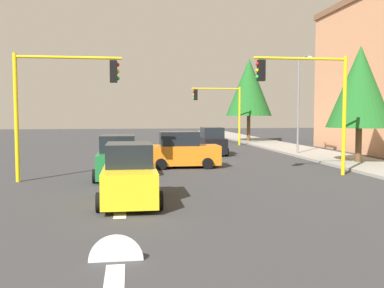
% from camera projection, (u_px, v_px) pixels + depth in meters
% --- Properties ---
extents(ground_plane, '(120.00, 120.00, 0.00)m').
position_uv_depth(ground_plane, '(175.00, 163.00, 25.95)').
color(ground_plane, '#353538').
extents(sidewalk_kerb, '(80.00, 4.00, 0.15)m').
position_uv_depth(sidewalk_kerb, '(309.00, 152.00, 32.38)').
color(sidewalk_kerb, gray).
rests_on(sidewalk_kerb, ground).
extents(lane_arrow_near, '(2.40, 1.10, 1.10)m').
position_uv_depth(lane_arrow_near, '(121.00, 205.00, 14.15)').
color(lane_arrow_near, silver).
rests_on(lane_arrow_near, ground).
extents(lane_arrow_mid, '(2.40, 1.10, 1.10)m').
position_uv_depth(lane_arrow_mid, '(115.00, 270.00, 8.23)').
color(lane_arrow_mid, silver).
rests_on(lane_arrow_mid, ground).
extents(traffic_signal_near_left, '(0.36, 4.59, 5.67)m').
position_uv_depth(traffic_signal_near_left, '(309.00, 91.00, 20.56)').
color(traffic_signal_near_left, yellow).
rests_on(traffic_signal_near_left, ground).
extents(traffic_signal_far_left, '(0.36, 4.59, 5.39)m').
position_uv_depth(traffic_signal_far_left, '(220.00, 104.00, 40.31)').
color(traffic_signal_far_left, yellow).
rests_on(traffic_signal_far_left, ground).
extents(traffic_signal_near_right, '(0.36, 4.59, 5.53)m').
position_uv_depth(traffic_signal_near_right, '(60.00, 91.00, 18.94)').
color(traffic_signal_near_right, yellow).
rests_on(traffic_signal_near_right, ground).
extents(street_lamp_curbside, '(2.15, 0.28, 7.00)m').
position_uv_depth(street_lamp_curbside, '(301.00, 94.00, 30.53)').
color(street_lamp_curbside, slate).
rests_on(street_lamp_curbside, ground).
extents(tree_roadside_near, '(3.76, 3.76, 6.85)m').
position_uv_depth(tree_roadside_near, '(360.00, 87.00, 25.16)').
color(tree_roadside_near, brown).
rests_on(tree_roadside_near, ground).
extents(tree_roadside_far, '(4.68, 4.68, 8.57)m').
position_uv_depth(tree_roadside_far, '(249.00, 87.00, 44.69)').
color(tree_roadside_far, brown).
rests_on(tree_roadside_far, ground).
extents(car_black, '(3.74, 1.92, 1.98)m').
position_uv_depth(car_black, '(212.00, 142.00, 31.30)').
color(car_black, black).
rests_on(car_black, ground).
extents(car_green, '(3.83, 2.05, 1.98)m').
position_uv_depth(car_green, '(118.00, 159.00, 19.85)').
color(car_green, '#1E7238').
rests_on(car_green, ground).
extents(car_orange, '(2.05, 4.02, 1.98)m').
position_uv_depth(car_orange, '(182.00, 151.00, 23.93)').
color(car_orange, orange).
rests_on(car_orange, ground).
extents(car_yellow, '(4.00, 2.00, 1.98)m').
position_uv_depth(car_yellow, '(129.00, 176.00, 14.45)').
color(car_yellow, yellow).
rests_on(car_yellow, ground).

